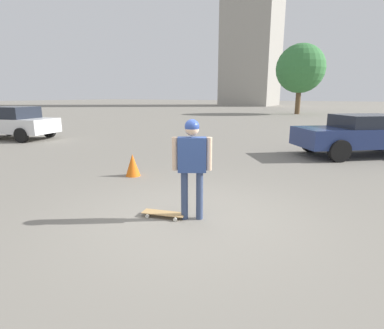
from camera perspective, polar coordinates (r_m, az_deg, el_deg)
The scene contains 7 objects.
ground_plane at distance 5.24m, azimuth -0.00°, elevation -10.26°, with size 220.00×220.00×0.00m, color gray.
person at distance 4.91m, azimuth -0.00°, elevation 1.36°, with size 0.58×0.40×1.70m.
skateboard at distance 5.31m, azimuth -5.44°, elevation -9.26°, with size 0.78×0.41×0.08m.
car_parked_near at distance 11.99m, azimuth 29.88°, elevation 5.07°, with size 4.64×4.17×1.42m.
car_parked_far at distance 16.81m, azimuth -30.79°, elevation 6.88°, with size 4.32×2.64×1.54m.
tree_distant at distance 35.76m, azimuth 19.96°, elevation 16.78°, with size 5.17×5.17×7.43m.
traffic_cone at distance 7.97m, azimuth -11.24°, elevation -0.10°, with size 0.38×0.38×0.58m.
Camera 1 is at (-2.41, 4.16, 2.08)m, focal length 28.00 mm.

